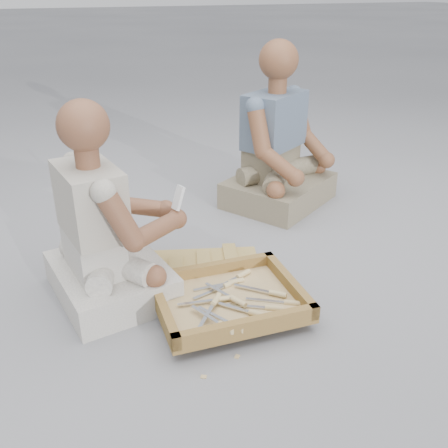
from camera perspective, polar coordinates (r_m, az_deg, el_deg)
name	(u,v)px	position (r m, az deg, el deg)	size (l,w,h in m)	color
ground	(237,297)	(2.12, 1.48, -8.39)	(60.00, 60.00, 0.00)	gray
carved_panel	(191,275)	(2.23, -3.74, -5.84)	(0.62, 0.41, 0.04)	olive
tool_tray	(228,299)	(1.99, 0.50, -8.61)	(0.60, 0.50, 0.07)	brown
chisel_0	(268,308)	(1.94, 5.10, -9.52)	(0.20, 0.13, 0.02)	silver
chisel_1	(231,282)	(2.08, 0.79, -6.70)	(0.22, 0.03, 0.02)	silver
chisel_2	(219,299)	(1.97, -0.60, -8.61)	(0.22, 0.06, 0.02)	silver
chisel_3	(222,325)	(1.82, -0.24, -11.47)	(0.09, 0.21, 0.02)	silver
chisel_4	(287,303)	(1.98, 7.26, -8.90)	(0.19, 0.14, 0.02)	silver
chisel_5	(231,324)	(1.83, 0.86, -11.37)	(0.11, 0.21, 0.02)	silver
chisel_6	(214,303)	(1.93, -1.13, -8.98)	(0.16, 0.18, 0.02)	silver
chisel_7	(240,276)	(2.12, 1.81, -5.96)	(0.21, 0.09, 0.02)	silver
chisel_8	(253,313)	(1.90, 3.28, -10.07)	(0.16, 0.18, 0.02)	silver
chisel_9	(273,293)	(2.01, 5.57, -7.82)	(0.17, 0.17, 0.02)	silver
chisel_10	(235,299)	(1.95, 1.24, -8.62)	(0.10, 0.21, 0.02)	silver
chisel_11	(226,285)	(2.06, 0.29, -7.02)	(0.22, 0.07, 0.02)	silver
wood_chip_0	(274,299)	(2.11, 5.75, -8.55)	(0.02, 0.01, 0.00)	tan
wood_chip_1	(187,318)	(2.00, -4.21, -10.62)	(0.02, 0.01, 0.00)	tan
wood_chip_2	(199,284)	(2.20, -2.93, -6.86)	(0.02, 0.01, 0.00)	tan
wood_chip_3	(292,319)	(2.01, 7.73, -10.70)	(0.02, 0.01, 0.00)	tan
wood_chip_4	(237,357)	(1.82, 1.52, -14.90)	(0.02, 0.01, 0.00)	tan
wood_chip_5	(184,269)	(2.31, -4.54, -5.17)	(0.02, 0.01, 0.00)	tan
wood_chip_6	(221,341)	(1.89, -0.31, -13.20)	(0.02, 0.01, 0.00)	tan
wood_chip_7	(315,314)	(2.05, 10.42, -10.10)	(0.02, 0.01, 0.00)	tan
wood_chip_8	(204,377)	(1.75, -2.34, -17.04)	(0.02, 0.01, 0.00)	tan
wood_chip_9	(271,284)	(2.21, 5.39, -6.84)	(0.02, 0.01, 0.00)	tan
wood_chip_10	(218,261)	(2.37, -0.73, -4.22)	(0.02, 0.01, 0.00)	tan
craftsman	(105,235)	(2.06, -13.46, -1.20)	(0.58, 0.58, 0.83)	silver
companion	(279,152)	(2.93, 6.25, 8.14)	(0.75, 0.71, 0.93)	#7F735B
mobile_phone	(178,198)	(2.06, -5.25, 3.01)	(0.06, 0.05, 0.10)	white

